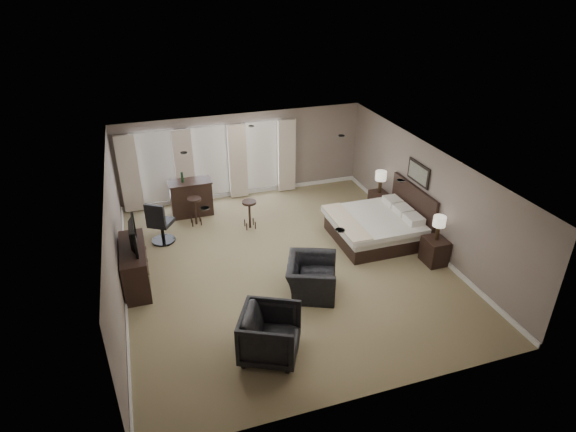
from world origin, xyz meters
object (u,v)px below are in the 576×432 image
object	(u,v)px
nightstand_near	(435,251)
lamp_near	(438,228)
armchair_far	(270,332)
bar_stool_right	(250,215)
bar_counter	(191,198)
tv	(131,245)
bar_stool_left	(195,211)
dresser	(135,266)
bed	(375,216)
desk_chair	(161,221)
armchair_near	(312,272)
lamp_far	(380,182)
nightstand_far	(378,202)

from	to	relation	value
nightstand_near	lamp_near	distance (m)	0.63
armchair_far	bar_stool_right	world-z (taller)	armchair_far
armchair_far	bar_counter	world-z (taller)	armchair_far
tv	bar_stool_left	world-z (taller)	tv
dresser	bar_stool_right	distance (m)	3.56
nightstand_near	bar_stool_left	size ratio (longest dim) A/B	0.80
tv	bar_counter	world-z (taller)	tv
nightstand_near	tv	bearing A→B (deg)	169.32
bar_stool_right	nightstand_near	bearing A→B (deg)	-38.80
dresser	tv	size ratio (longest dim) A/B	1.60
nightstand_near	dresser	xyz separation A→B (m)	(-6.92, 1.31, 0.16)
bed	bar_stool_left	size ratio (longest dim) A/B	2.70
bar_stool_right	desk_chair	bearing A→B (deg)	-179.62
dresser	bar_stool_left	size ratio (longest dim) A/B	2.09
armchair_near	armchair_far	xyz separation A→B (m)	(-1.40, -1.59, 0.01)
desk_chair	bar_stool_left	bearing A→B (deg)	-113.09
nightstand_near	bar_stool_right	xyz separation A→B (m)	(-3.83, 3.08, 0.08)
bar_counter	bar_stool_left	xyz separation A→B (m)	(0.01, -0.65, -0.12)
bed	bar_counter	bearing A→B (deg)	145.79
bed	armchair_far	bearing A→B (deg)	-139.47
nightstand_near	bar_stool_right	bearing A→B (deg)	141.20
bed	lamp_far	bearing A→B (deg)	58.46
nightstand_near	bar_stool_left	bearing A→B (deg)	144.33
bar_stool_right	dresser	bearing A→B (deg)	-150.05
dresser	tv	distance (m)	0.56
armchair_near	nightstand_far	bearing A→B (deg)	-23.44
nightstand_near	bar_stool_right	size ratio (longest dim) A/B	0.80
lamp_far	tv	distance (m)	7.10
bar_counter	lamp_near	bearing A→B (deg)	-40.08
bar_counter	desk_chair	distance (m)	1.64
tv	armchair_far	xyz separation A→B (m)	(2.27, -3.07, -0.51)
bar_stool_left	armchair_far	bearing A→B (deg)	-84.15
tv	desk_chair	distance (m)	1.96
lamp_near	armchair_near	size ratio (longest dim) A/B	0.51
nightstand_near	armchair_near	xyz separation A→B (m)	(-3.25, -0.18, 0.20)
nightstand_far	tv	distance (m)	7.14
nightstand_far	lamp_near	size ratio (longest dim) A/B	0.96
nightstand_far	bar_stool_left	size ratio (longest dim) A/B	0.74
armchair_near	desk_chair	xyz separation A→B (m)	(-2.93, 3.25, 0.07)
armchair_far	bar_stool_right	distance (m)	4.92
tv	desk_chair	size ratio (longest dim) A/B	0.88
armchair_near	bar_stool_right	xyz separation A→B (m)	(-0.58, 3.26, -0.12)
dresser	armchair_far	bearing A→B (deg)	-53.59
lamp_near	lamp_far	xyz separation A→B (m)	(0.00, 2.90, -0.03)
bar_counter	desk_chair	size ratio (longest dim) A/B	1.01
nightstand_far	tv	bearing A→B (deg)	-167.02
dresser	bar_stool_left	distance (m)	2.98
nightstand_near	armchair_near	size ratio (longest dim) A/B	0.54
lamp_near	bar_stool_left	size ratio (longest dim) A/B	0.77
dresser	bar_stool_right	world-z (taller)	dresser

